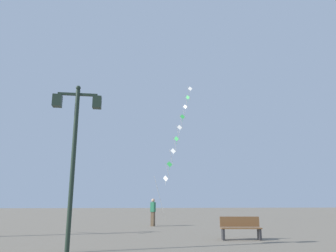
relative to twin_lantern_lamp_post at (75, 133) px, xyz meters
name	(u,v)px	position (x,y,z in m)	size (l,w,h in m)	color
ground_plane	(129,226)	(2.10, 11.58, -3.61)	(160.00, 160.00, 0.00)	#756B5B
twin_lantern_lamp_post	(75,133)	(0.00, 0.00, 0.00)	(1.56, 0.28, 5.24)	#1E2D23
kite_train	(178,135)	(6.19, 16.32, 3.59)	(4.51, 7.31, 12.91)	brown
kite_flyer	(153,211)	(3.58, 10.79, -2.71)	(0.41, 0.62, 1.71)	brown
park_bench	(241,228)	(6.32, 2.50, -3.16)	(1.65, 0.66, 0.89)	brown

